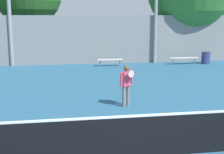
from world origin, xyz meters
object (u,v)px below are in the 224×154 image
object	(u,v)px
tennis_net	(136,136)
bench_courtside_far	(110,60)
bench_courtside_near	(184,58)
tennis_player	(126,84)
trash_bin	(206,58)

from	to	relation	value
tennis_net	bench_courtside_far	size ratio (longest dim) A/B	7.28
bench_courtside_near	tennis_player	bearing A→B (deg)	-122.94
bench_courtside_near	trash_bin	world-z (taller)	trash_bin
tennis_player	trash_bin	xyz separation A→B (m)	(7.65, 9.31, -0.44)
bench_courtside_near	trash_bin	xyz separation A→B (m)	(1.60, -0.03, -0.01)
bench_courtside_far	tennis_player	bearing A→B (deg)	-95.40
tennis_net	bench_courtside_near	distance (m)	15.14
bench_courtside_far	tennis_net	bearing A→B (deg)	-96.49
tennis_player	bench_courtside_far	world-z (taller)	tennis_player
tennis_player	bench_courtside_near	world-z (taller)	tennis_player
tennis_player	bench_courtside_far	xyz separation A→B (m)	(0.88, 9.34, -0.44)
tennis_player	bench_courtside_near	distance (m)	11.14
tennis_player	bench_courtside_far	distance (m)	9.39
tennis_net	bench_courtside_far	world-z (taller)	tennis_net
tennis_net	trash_bin	bearing A→B (deg)	58.45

